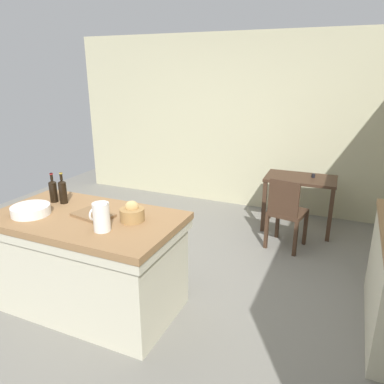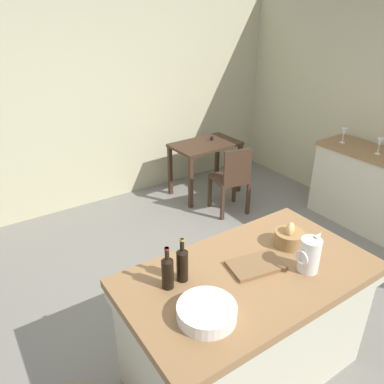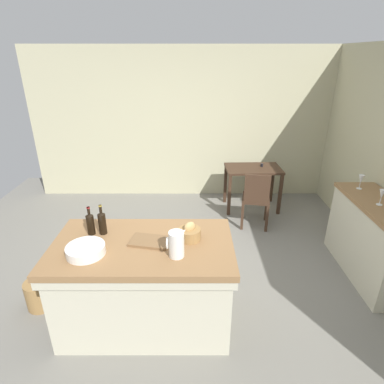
{
  "view_description": "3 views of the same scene",
  "coord_description": "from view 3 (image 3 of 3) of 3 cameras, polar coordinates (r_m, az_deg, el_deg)",
  "views": [
    {
      "loc": [
        1.7,
        -2.85,
        2.09
      ],
      "look_at": [
        0.28,
        0.39,
        0.89
      ],
      "focal_mm": 34.23,
      "sensor_mm": 36.0,
      "label": 1
    },
    {
      "loc": [
        -1.64,
        -1.93,
        2.4
      ],
      "look_at": [
        0.0,
        0.53,
        0.92
      ],
      "focal_mm": 35.06,
      "sensor_mm": 36.0,
      "label": 2
    },
    {
      "loc": [
        0.15,
        -2.95,
        2.44
      ],
      "look_at": [
        0.16,
        0.47,
        0.94
      ],
      "focal_mm": 29.4,
      "sensor_mm": 36.0,
      "label": 3
    }
  ],
  "objects": [
    {
      "name": "wicker_hamper",
      "position": [
        3.79,
        -25.91,
        -16.31
      ],
      "size": [
        0.29,
        0.29,
        0.3
      ],
      "primitive_type": "cylinder",
      "color": "olive",
      "rests_on": "ground"
    },
    {
      "name": "wall_back",
      "position": [
        5.67,
        -1.67,
        12.05
      ],
      "size": [
        5.32,
        0.12,
        2.6
      ],
      "primitive_type": "cube",
      "color": "#B7B28E",
      "rests_on": "ground"
    },
    {
      "name": "wine_glass_middle",
      "position": [
        4.35,
        28.24,
        2.03
      ],
      "size": [
        0.07,
        0.07,
        0.18
      ],
      "color": "white",
      "rests_on": "side_cabinet"
    },
    {
      "name": "wine_bottle_amber",
      "position": [
        3.07,
        -18.03,
        -5.42
      ],
      "size": [
        0.07,
        0.07,
        0.28
      ],
      "color": "black",
      "rests_on": "island_table"
    },
    {
      "name": "pitcher",
      "position": [
        2.63,
        -2.96,
        -9.38
      ],
      "size": [
        0.17,
        0.13,
        0.27
      ],
      "color": "silver",
      "rests_on": "island_table"
    },
    {
      "name": "cutting_board",
      "position": [
        2.88,
        -7.73,
        -8.84
      ],
      "size": [
        0.38,
        0.27,
        0.02
      ],
      "primitive_type": "cube",
      "rotation": [
        0.0,
        0.0,
        -0.19
      ],
      "color": "brown",
      "rests_on": "island_table"
    },
    {
      "name": "wash_bowl",
      "position": [
        2.83,
        -18.81,
        -9.95
      ],
      "size": [
        0.33,
        0.33,
        0.08
      ],
      "primitive_type": "cylinder",
      "color": "silver",
      "rests_on": "island_table"
    },
    {
      "name": "bread_basket",
      "position": [
        2.87,
        -0.52,
        -7.47
      ],
      "size": [
        0.2,
        0.2,
        0.18
      ],
      "color": "olive",
      "rests_on": "island_table"
    },
    {
      "name": "wine_glass_left",
      "position": [
        3.99,
        31.11,
        -0.39
      ],
      "size": [
        0.07,
        0.07,
        0.18
      ],
      "color": "white",
      "rests_on": "side_cabinet"
    },
    {
      "name": "writing_desk",
      "position": [
        5.33,
        10.89,
        3.17
      ],
      "size": [
        0.92,
        0.59,
        0.78
      ],
      "color": "#3D281C",
      "rests_on": "ground"
    },
    {
      "name": "wine_bottle_dark",
      "position": [
        3.05,
        -16.07,
        -5.29
      ],
      "size": [
        0.07,
        0.07,
        0.3
      ],
      "color": "black",
      "rests_on": "island_table"
    },
    {
      "name": "wooden_chair",
      "position": [
        4.77,
        11.44,
        -1.06
      ],
      "size": [
        0.47,
        0.47,
        0.89
      ],
      "color": "#3D281C",
      "rests_on": "ground"
    },
    {
      "name": "ground_plane",
      "position": [
        3.84,
        -2.44,
        -15.9
      ],
      "size": [
        6.76,
        6.76,
        0.0
      ],
      "primitive_type": "plane",
      "color": "slate"
    },
    {
      "name": "side_cabinet",
      "position": [
        4.25,
        29.95,
        -7.58
      ],
      "size": [
        0.52,
        1.35,
        0.92
      ],
      "color": "olive",
      "rests_on": "ground"
    },
    {
      "name": "island_table",
      "position": [
        3.12,
        -8.6,
        -15.61
      ],
      "size": [
        1.63,
        0.92,
        0.89
      ],
      "color": "olive",
      "rests_on": "ground"
    }
  ]
}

